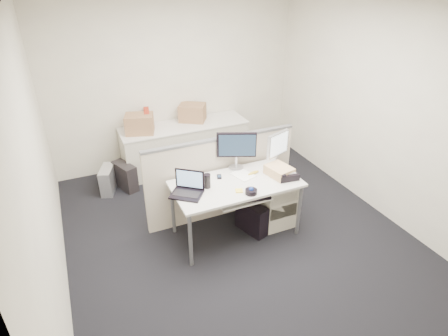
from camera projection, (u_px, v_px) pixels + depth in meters
name	position (u px, v px, depth m)	size (l,w,h in m)	color
floor	(235.00, 232.00, 4.74)	(4.00, 4.50, 0.01)	black
wall_back	(175.00, 82.00, 5.89)	(4.00, 0.02, 2.70)	beige
wall_front	(396.00, 269.00, 2.28)	(4.00, 0.02, 2.70)	beige
wall_left	(38.00, 170.00, 3.38)	(0.02, 4.50, 2.70)	beige
wall_right	(378.00, 109.00, 4.80)	(0.02, 4.50, 2.70)	beige
desk	(236.00, 187.00, 4.42)	(1.50, 0.75, 0.73)	silver
keyboard_tray	(243.00, 198.00, 4.29)	(0.62, 0.32, 0.02)	silver
drawer_pedestal	(273.00, 199.00, 4.82)	(0.40, 0.55, 0.65)	#A9A693
cubicle_partition	(221.00, 178.00, 4.83)	(2.00, 0.06, 1.10)	#BCAE98
back_counter	(185.00, 146.00, 6.11)	(2.00, 0.60, 0.72)	#A9A693
monitor_main	(236.00, 151.00, 4.58)	(0.48, 0.19, 0.48)	black
monitor_small	(277.00, 150.00, 4.65)	(0.37, 0.18, 0.45)	#B7B7BC
laptop	(186.00, 185.00, 4.09)	(0.34, 0.25, 0.25)	black
trackball	(251.00, 192.00, 4.17)	(0.14, 0.14, 0.05)	black
desk_phone	(287.00, 175.00, 4.46)	(0.24, 0.20, 0.08)	black
paper_stack	(243.00, 175.00, 4.53)	(0.20, 0.26, 0.01)	white
sticky_pad	(239.00, 191.00, 4.22)	(0.08, 0.08, 0.01)	yellow
travel_mug	(207.00, 181.00, 4.26)	(0.07, 0.07, 0.16)	black
banana	(253.00, 173.00, 4.56)	(0.17, 0.04, 0.04)	gold
cellphone	(219.00, 177.00, 4.50)	(0.05, 0.10, 0.01)	black
manila_folders	(279.00, 171.00, 4.51)	(0.24, 0.31, 0.12)	tan
keyboard	(248.00, 197.00, 4.27)	(0.49, 0.18, 0.03)	black
pc_tower_desk	(252.00, 218.00, 4.67)	(0.17, 0.43, 0.40)	black
pc_tower_spare_dark	(125.00, 176.00, 5.58)	(0.17, 0.43, 0.40)	black
pc_tower_spare_silver	(108.00, 180.00, 5.50)	(0.16, 0.41, 0.38)	#B7B7BC
cardboard_box_left	(140.00, 124.00, 5.59)	(0.41, 0.31, 0.31)	olive
cardboard_box_right	(192.00, 113.00, 6.03)	(0.40, 0.31, 0.29)	olive
red_binder	(147.00, 120.00, 5.75)	(0.08, 0.33, 0.31)	#9C200F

